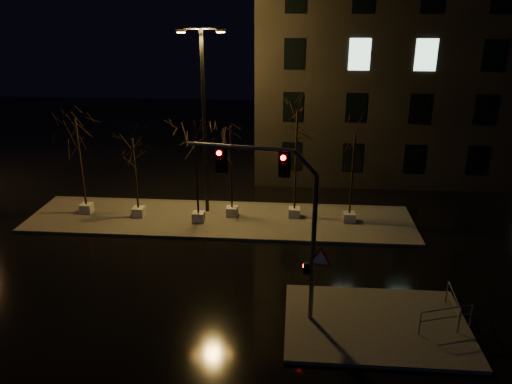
{
  "coord_description": "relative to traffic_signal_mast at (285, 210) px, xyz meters",
  "views": [
    {
      "loc": [
        4.17,
        -20.07,
        11.64
      ],
      "look_at": [
        2.29,
        3.39,
        2.8
      ],
      "focal_mm": 35.0,
      "sensor_mm": 36.0,
      "label": 1
    }
  ],
  "objects": [
    {
      "name": "tree_4",
      "position": [
        0.38,
        9.73,
        0.37
      ],
      "size": [
        1.8,
        1.8,
        6.38
      ],
      "color": "beige",
      "rests_on": "median"
    },
    {
      "name": "guard_rail_a",
      "position": [
        6.12,
        -0.57,
        -3.84
      ],
      "size": [
        2.11,
        0.74,
        0.96
      ],
      "rotation": [
        0.0,
        0.0,
        0.32
      ],
      "color": "#595B61",
      "rests_on": "sidewalk_corner"
    },
    {
      "name": "streetlight_main",
      "position": [
        -4.78,
        10.23,
        1.54
      ],
      "size": [
        2.6,
        0.78,
        10.4
      ],
      "rotation": [
        0.0,
        0.0,
        0.19
      ],
      "color": "black",
      "rests_on": "median"
    },
    {
      "name": "tree_2",
      "position": [
        -5.01,
        8.66,
        0.03
      ],
      "size": [
        1.8,
        1.8,
        5.93
      ],
      "color": "beige",
      "rests_on": "median"
    },
    {
      "name": "tree_5",
      "position": [
        3.47,
        9.29,
        -0.45
      ],
      "size": [
        1.8,
        1.8,
        5.28
      ],
      "color": "beige",
      "rests_on": "median"
    },
    {
      "name": "ground",
      "position": [
        -3.88,
        3.21,
        -4.61
      ],
      "size": [
        90.0,
        90.0,
        0.0
      ],
      "primitive_type": "plane",
      "color": "black",
      "rests_on": "ground"
    },
    {
      "name": "tree_0",
      "position": [
        -11.83,
        9.39,
        -0.09
      ],
      "size": [
        1.8,
        1.8,
        5.77
      ],
      "color": "beige",
      "rests_on": "median"
    },
    {
      "name": "tree_3",
      "position": [
        -3.22,
        9.6,
        -0.32
      ],
      "size": [
        1.8,
        1.8,
        5.46
      ],
      "color": "beige",
      "rests_on": "median"
    },
    {
      "name": "median",
      "position": [
        -3.88,
        9.21,
        -4.54
      ],
      "size": [
        22.0,
        5.0,
        0.15
      ],
      "primitive_type": "cube",
      "color": "#4B4843",
      "rests_on": "ground"
    },
    {
      "name": "sidewalk_corner",
      "position": [
        3.62,
        -0.29,
        -4.54
      ],
      "size": [
        7.0,
        5.0,
        0.15
      ],
      "primitive_type": "cube",
      "color": "#4B4843",
      "rests_on": "ground"
    },
    {
      "name": "traffic_signal_mast",
      "position": [
        0.0,
        0.0,
        0.0
      ],
      "size": [
        5.49,
        1.07,
        6.8
      ],
      "rotation": [
        0.0,
        0.0,
        -0.17
      ],
      "color": "#595B61",
      "rests_on": "sidewalk_corner"
    },
    {
      "name": "building",
      "position": [
        10.12,
        21.21,
        2.89
      ],
      "size": [
        25.0,
        12.0,
        15.0
      ],
      "primitive_type": "cube",
      "color": "black",
      "rests_on": "ground"
    },
    {
      "name": "guard_rail_b",
      "position": [
        6.62,
        0.33,
        -3.82
      ],
      "size": [
        0.17,
        2.11,
        1.0
      ],
      "rotation": [
        0.0,
        0.0,
        1.51
      ],
      "color": "#595B61",
      "rests_on": "sidewalk_corner"
    },
    {
      "name": "tree_1",
      "position": [
        -8.61,
        9.11,
        -0.86
      ],
      "size": [
        1.8,
        1.8,
        4.75
      ],
      "color": "beige",
      "rests_on": "median"
    }
  ]
}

